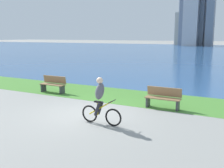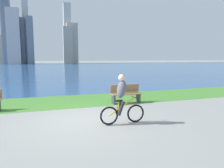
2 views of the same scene
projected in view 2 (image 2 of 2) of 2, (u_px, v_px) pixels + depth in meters
name	position (u px, v px, depth m)	size (l,w,h in m)	color
ground_plane	(84.00, 120.00, 7.39)	(300.00, 300.00, 0.00)	gray
grass_strip_bayside	(71.00, 101.00, 10.66)	(120.00, 3.31, 0.01)	#478433
bay_water_surface	(48.00, 67.00, 49.83)	(300.00, 79.95, 0.00)	#2D568C
cyclist_lead	(122.00, 99.00, 6.88)	(1.57, 0.52, 1.66)	black
bench_far_along_path	(126.00, 94.00, 10.17)	(1.50, 0.47, 0.90)	olive
city_skyline_far_shore	(33.00, 38.00, 76.90)	(29.00, 11.70, 25.90)	#ADA899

